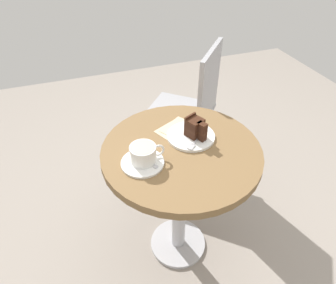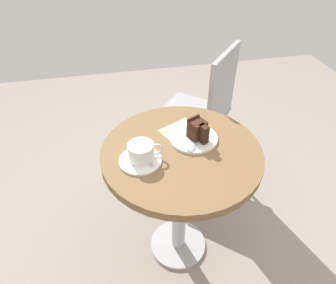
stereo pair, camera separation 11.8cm
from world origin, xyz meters
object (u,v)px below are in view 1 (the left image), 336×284
object	(u,v)px
coffee_cup	(144,153)
cafe_chair	(192,105)
teaspoon	(154,163)
cake_slice	(195,128)
saucer	(143,163)
fork	(195,142)
napkin	(180,131)
cake_plate	(191,136)

from	to	relation	value
coffee_cup	cafe_chair	world-z (taller)	cafe_chair
teaspoon	cake_slice	distance (m)	0.24
cafe_chair	teaspoon	bearing A→B (deg)	5.56
teaspoon	cake_slice	world-z (taller)	cake_slice
teaspoon	cake_slice	size ratio (longest dim) A/B	0.94
cafe_chair	saucer	bearing A→B (deg)	2.14
fork	coffee_cup	bearing A→B (deg)	-32.48
saucer	cafe_chair	distance (m)	0.74
saucer	cafe_chair	world-z (taller)	cafe_chair
napkin	cake_slice	bearing A→B (deg)	-57.88
teaspoon	cafe_chair	size ratio (longest dim) A/B	0.11
cake_plate	cake_slice	xyz separation A→B (m)	(0.01, -0.01, 0.05)
teaspoon	fork	bearing A→B (deg)	105.83
saucer	cafe_chair	size ratio (longest dim) A/B	0.19
teaspoon	napkin	size ratio (longest dim) A/B	0.42
cafe_chair	cake_slice	bearing A→B (deg)	18.39
coffee_cup	teaspoon	size ratio (longest dim) A/B	1.45
coffee_cup	napkin	size ratio (longest dim) A/B	0.61
coffee_cup	teaspoon	distance (m)	0.05
saucer	napkin	world-z (taller)	saucer
cake_slice	napkin	world-z (taller)	cake_slice
napkin	cafe_chair	bearing A→B (deg)	59.76
coffee_cup	cake_slice	distance (m)	0.26
saucer	coffee_cup	xyz separation A→B (m)	(0.01, 0.01, 0.04)
fork	cake_plate	bearing A→B (deg)	-134.05
teaspoon	napkin	bearing A→B (deg)	133.02
cafe_chair	coffee_cup	bearing A→B (deg)	2.31
cake_plate	cafe_chair	bearing A→B (deg)	65.48
teaspoon	cake_plate	distance (m)	0.23
coffee_cup	fork	size ratio (longest dim) A/B	1.12
napkin	cafe_chair	distance (m)	0.51
saucer	coffee_cup	size ratio (longest dim) A/B	1.22
coffee_cup	teaspoon	bearing A→B (deg)	-40.77
fork	napkin	xyz separation A→B (m)	(-0.02, 0.11, -0.01)
saucer	napkin	size ratio (longest dim) A/B	0.75
saucer	teaspoon	xyz separation A→B (m)	(0.04, -0.02, 0.01)
fork	cafe_chair	bearing A→B (deg)	-153.32
cake_plate	saucer	bearing A→B (deg)	-159.25
cake_plate	cake_slice	size ratio (longest dim) A/B	2.04
cake_plate	napkin	distance (m)	0.06
saucer	fork	bearing A→B (deg)	9.44
cake_plate	fork	xyz separation A→B (m)	(-0.00, -0.05, 0.01)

